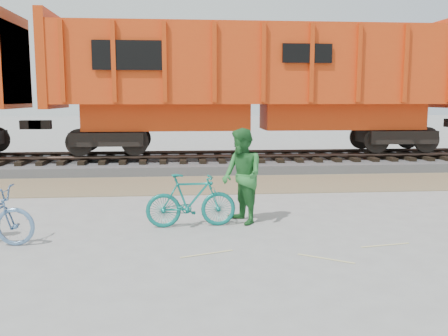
{
  "coord_description": "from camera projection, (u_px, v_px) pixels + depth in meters",
  "views": [
    {
      "loc": [
        -1.42,
        -8.39,
        2.44
      ],
      "look_at": [
        -0.52,
        1.5,
        1.04
      ],
      "focal_mm": 40.0,
      "sensor_mm": 36.0,
      "label": 1
    }
  ],
  "objects": [
    {
      "name": "ground",
      "position": [
        261.0,
        238.0,
        8.74
      ],
      "size": [
        120.0,
        120.0,
        0.0
      ],
      "primitive_type": "plane",
      "color": "#9E9E99",
      "rests_on": "ground"
    },
    {
      "name": "gravel_strip",
      "position": [
        230.0,
        184.0,
        14.16
      ],
      "size": [
        120.0,
        3.0,
        0.02
      ],
      "primitive_type": "cube",
      "color": "#8E7458",
      "rests_on": "ground"
    },
    {
      "name": "ballast_bed",
      "position": [
        220.0,
        163.0,
        17.59
      ],
      "size": [
        120.0,
        4.0,
        0.3
      ],
      "primitive_type": "cube",
      "color": "slate",
      "rests_on": "ground"
    },
    {
      "name": "track",
      "position": [
        220.0,
        154.0,
        17.55
      ],
      "size": [
        120.0,
        2.6,
        0.24
      ],
      "color": "black",
      "rests_on": "ballast_bed"
    },
    {
      "name": "hopper_car_center",
      "position": [
        256.0,
        81.0,
        17.3
      ],
      "size": [
        14.0,
        3.13,
        4.65
      ],
      "color": "black",
      "rests_on": "track"
    },
    {
      "name": "bicycle_teal",
      "position": [
        191.0,
        200.0,
        9.46
      ],
      "size": [
        1.73,
        0.57,
        1.03
      ],
      "primitive_type": "imported",
      "rotation": [
        0.0,
        0.0,
        1.63
      ],
      "color": "#0F7268",
      "rests_on": "ground"
    },
    {
      "name": "person_man",
      "position": [
        242.0,
        176.0,
        9.69
      ],
      "size": [
        0.99,
        1.1,
        1.87
      ],
      "primitive_type": "imported",
      "rotation": [
        0.0,
        0.0,
        -1.2
      ],
      "color": "#287130",
      "rests_on": "ground"
    }
  ]
}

